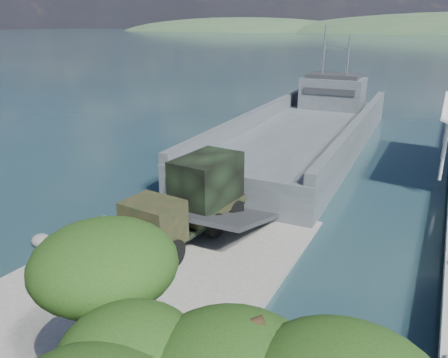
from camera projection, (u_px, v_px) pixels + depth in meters
The scene contains 6 objects.
ground at pixel (164, 271), 19.35m from camera, with size 1400.00×1400.00×0.00m, color #1A383F.
boat_ramp at pixel (150, 277), 18.43m from camera, with size 10.00×18.00×0.50m, color slate.
shoreline_rocks at pixel (69, 237), 22.41m from camera, with size 3.20×5.60×0.90m, color #62625F, non-canonical shape.
landing_craft at pixel (304, 138), 38.03m from camera, with size 10.49×37.55×11.07m.
military_truck at pixel (191, 200), 21.03m from camera, with size 3.21×8.10×3.66m.
soldier at pixel (142, 242), 19.08m from camera, with size 0.62×0.41×1.70m, color black.
Camera 1 is at (10.01, -13.80, 10.38)m, focal length 35.00 mm.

